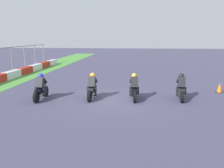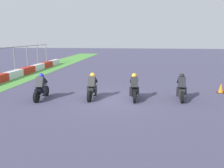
{
  "view_description": "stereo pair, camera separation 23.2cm",
  "coord_description": "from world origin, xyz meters",
  "px_view_note": "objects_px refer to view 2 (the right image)",
  "views": [
    {
      "loc": [
        -12.98,
        -1.4,
        3.55
      ],
      "look_at": [
        0.05,
        0.0,
        0.9
      ],
      "focal_mm": 37.61,
      "sensor_mm": 36.0,
      "label": 1
    },
    {
      "loc": [
        -12.95,
        -1.63,
        3.55
      ],
      "look_at": [
        0.05,
        0.0,
        0.9
      ],
      "focal_mm": 37.61,
      "sensor_mm": 36.0,
      "label": 2
    }
  ],
  "objects_px": {
    "traffic_cone": "(221,88)",
    "rider_lane_c": "(92,88)",
    "rider_lane_a": "(181,89)",
    "rider_lane_b": "(134,89)",
    "rider_lane_d": "(41,89)"
  },
  "relations": [
    {
      "from": "traffic_cone",
      "to": "rider_lane_a",
      "type": "bearing_deg",
      "value": 125.78
    },
    {
      "from": "rider_lane_b",
      "to": "traffic_cone",
      "type": "relative_size",
      "value": 3.18
    },
    {
      "from": "rider_lane_b",
      "to": "rider_lane_d",
      "type": "relative_size",
      "value": 1.0
    },
    {
      "from": "traffic_cone",
      "to": "rider_lane_c",
      "type": "bearing_deg",
      "value": 106.98
    },
    {
      "from": "rider_lane_c",
      "to": "rider_lane_d",
      "type": "xyz_separation_m",
      "value": [
        -0.5,
        2.88,
        0.0
      ]
    },
    {
      "from": "rider_lane_a",
      "to": "rider_lane_b",
      "type": "height_order",
      "value": "same"
    },
    {
      "from": "rider_lane_a",
      "to": "rider_lane_d",
      "type": "distance_m",
      "value": 8.01
    },
    {
      "from": "rider_lane_b",
      "to": "rider_lane_c",
      "type": "relative_size",
      "value": 1.0
    },
    {
      "from": "rider_lane_c",
      "to": "rider_lane_b",
      "type": "bearing_deg",
      "value": -85.95
    },
    {
      "from": "rider_lane_a",
      "to": "traffic_cone",
      "type": "bearing_deg",
      "value": -50.39
    },
    {
      "from": "rider_lane_a",
      "to": "rider_lane_c",
      "type": "height_order",
      "value": "same"
    },
    {
      "from": "rider_lane_b",
      "to": "rider_lane_d",
      "type": "xyz_separation_m",
      "value": [
        -0.61,
        5.29,
        0.0
      ]
    },
    {
      "from": "rider_lane_a",
      "to": "rider_lane_b",
      "type": "distance_m",
      "value": 2.68
    },
    {
      "from": "rider_lane_c",
      "to": "traffic_cone",
      "type": "distance_m",
      "value": 8.25
    },
    {
      "from": "rider_lane_c",
      "to": "traffic_cone",
      "type": "height_order",
      "value": "rider_lane_c"
    }
  ]
}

